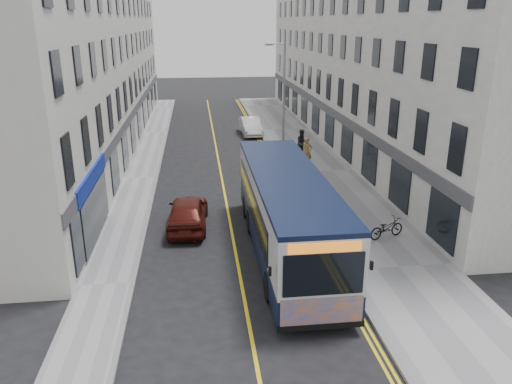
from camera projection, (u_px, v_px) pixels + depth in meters
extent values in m
plane|color=black|center=(238.00, 264.00, 20.04)|extent=(140.00, 140.00, 0.00)
cube|color=gray|center=(319.00, 172.00, 32.00)|extent=(4.50, 64.00, 0.12)
cube|color=gray|center=(140.00, 178.00, 30.72)|extent=(2.00, 64.00, 0.12)
cube|color=slate|center=(284.00, 173.00, 31.74)|extent=(0.18, 64.00, 0.13)
cube|color=slate|center=(157.00, 178.00, 30.83)|extent=(0.18, 64.00, 0.13)
cube|color=yellow|center=(221.00, 176.00, 31.30)|extent=(0.12, 64.00, 0.01)
cube|color=yellow|center=(277.00, 174.00, 31.71)|extent=(0.10, 64.00, 0.01)
cube|color=yellow|center=(280.00, 174.00, 31.73)|extent=(0.10, 64.00, 0.01)
cube|color=silver|center=(360.00, 58.00, 38.94)|extent=(6.00, 46.00, 13.00)
cube|color=beige|center=(90.00, 60.00, 36.62)|extent=(6.00, 46.00, 13.00)
cylinder|color=gray|center=(284.00, 106.00, 32.36)|extent=(0.14, 0.14, 8.00)
cylinder|color=gray|center=(277.00, 44.00, 31.04)|extent=(1.00, 0.08, 0.08)
cube|color=gray|center=(269.00, 45.00, 31.00)|extent=(0.50, 0.18, 0.12)
cube|color=black|center=(287.00, 235.00, 20.64)|extent=(2.71, 11.91, 0.97)
cube|color=#B4B6BB|center=(287.00, 202.00, 20.16)|extent=(2.71, 11.91, 1.95)
cube|color=black|center=(288.00, 177.00, 19.81)|extent=(2.73, 11.91, 0.17)
cube|color=black|center=(252.00, 203.00, 20.68)|extent=(0.04, 9.31, 1.25)
cube|color=black|center=(316.00, 200.00, 21.00)|extent=(0.04, 9.31, 1.25)
cube|color=black|center=(324.00, 275.00, 14.59)|extent=(2.44, 0.04, 1.35)
cube|color=orange|center=(322.00, 313.00, 15.01)|extent=(2.54, 0.04, 1.03)
cube|color=orange|center=(325.00, 248.00, 14.30)|extent=(2.17, 0.04, 0.30)
cylinder|color=black|center=(270.00, 287.00, 17.25)|extent=(0.30, 1.08, 1.08)
cylinder|color=black|center=(339.00, 282.00, 17.53)|extent=(0.30, 1.08, 1.08)
cylinder|color=black|center=(251.00, 222.00, 22.84)|extent=(0.30, 1.08, 1.08)
cylinder|color=black|center=(303.00, 219.00, 23.12)|extent=(0.30, 1.08, 1.08)
cylinder|color=black|center=(247.00, 207.00, 24.67)|extent=(0.30, 1.08, 1.08)
cylinder|color=black|center=(295.00, 205.00, 24.95)|extent=(0.30, 1.08, 1.08)
imported|color=black|center=(387.00, 228.00, 22.03)|extent=(1.88, 1.18, 0.93)
imported|color=olive|center=(307.00, 153.00, 32.46)|extent=(0.81, 0.61, 1.99)
imported|color=black|center=(302.00, 143.00, 35.05)|extent=(1.04, 0.87, 1.94)
imported|color=silver|center=(250.00, 126.00, 42.53)|extent=(1.74, 4.46, 1.45)
imported|color=#49120C|center=(188.00, 212.00, 23.37)|extent=(2.07, 4.59, 1.53)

